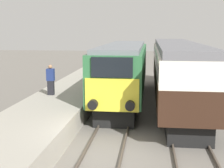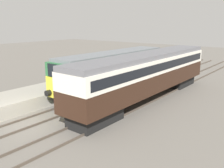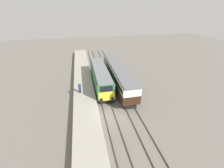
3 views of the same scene
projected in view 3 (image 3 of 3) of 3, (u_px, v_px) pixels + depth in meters
The scene contains 7 objects.
ground_plane at pixel (110, 116), 21.35m from camera, with size 120.00×120.00×0.00m, color slate.
platform_left at pixel (84, 89), 27.43m from camera, with size 3.50×50.00×1.00m.
rails_near_track at pixel (104, 97), 25.64m from camera, with size 1.51×60.00×0.14m.
rails_far_track at pixel (123, 95), 26.27m from camera, with size 1.50×60.00×0.14m.
locomotive at pixel (100, 77), 28.22m from camera, with size 2.70×13.42×3.79m.
passenger_carriage at pixel (118, 74), 28.83m from camera, with size 2.75×17.21×3.91m.
person_on_platform at pixel (80, 88), 24.83m from camera, with size 0.44×0.26×1.75m.
Camera 3 is at (-3.21, -16.41, 14.06)m, focal length 24.00 mm.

